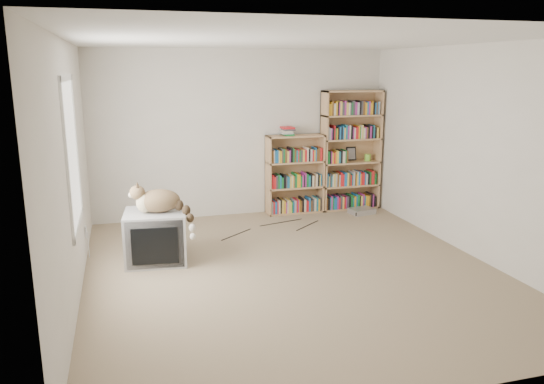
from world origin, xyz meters
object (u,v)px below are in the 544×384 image
object	(u,v)px
cat	(163,204)
bookcase_short	(294,178)
dvd_player	(362,211)
bookcase_tall	(350,154)
crt_tv	(156,236)

from	to	relation	value
cat	bookcase_short	xyz separation A→B (m)	(2.14, 1.70, -0.15)
cat	bookcase_short	distance (m)	2.74
cat	dvd_player	world-z (taller)	cat
bookcase_tall	dvd_player	bearing A→B (deg)	-81.09
bookcase_tall	bookcase_short	distance (m)	0.99
crt_tv	dvd_player	size ratio (longest dim) A/B	2.06
bookcase_short	bookcase_tall	bearing A→B (deg)	-0.05
crt_tv	cat	distance (m)	0.42
crt_tv	bookcase_short	bearing A→B (deg)	41.75
crt_tv	cat	world-z (taller)	cat
bookcase_short	cat	bearing A→B (deg)	-141.56
bookcase_short	dvd_player	xyz separation A→B (m)	(0.99, -0.38, -0.51)
cat	bookcase_tall	distance (m)	3.52
cat	bookcase_tall	world-z (taller)	bookcase_tall
crt_tv	dvd_player	distance (m)	3.47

